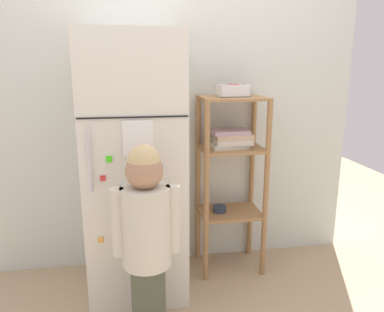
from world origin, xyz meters
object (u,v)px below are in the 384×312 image
object	(u,v)px
refrigerator	(135,168)
child_standing	(146,226)
fruit_bin	(234,91)
pantry_shelf_unit	(231,161)

from	to	relation	value
refrigerator	child_standing	distance (m)	0.53
refrigerator	child_standing	world-z (taller)	refrigerator
refrigerator	fruit_bin	size ratio (longest dim) A/B	8.28
refrigerator	pantry_shelf_unit	bearing A→B (deg)	11.16
refrigerator	pantry_shelf_unit	distance (m)	0.66
refrigerator	fruit_bin	bearing A→B (deg)	12.67
child_standing	pantry_shelf_unit	bearing A→B (deg)	45.90
pantry_shelf_unit	fruit_bin	size ratio (longest dim) A/B	6.27
pantry_shelf_unit	child_standing	bearing A→B (deg)	-134.10
refrigerator	pantry_shelf_unit	size ratio (longest dim) A/B	1.32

